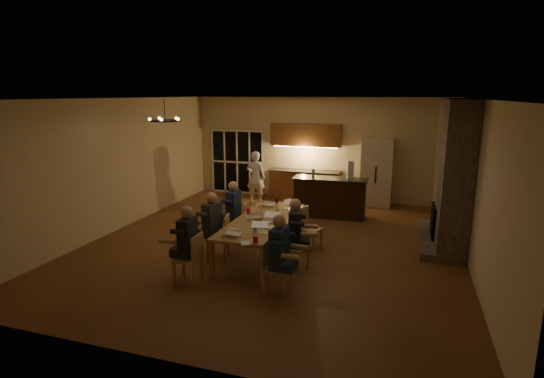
{
  "coord_description": "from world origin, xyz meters",
  "views": [
    {
      "loc": [
        2.71,
        -8.62,
        3.3
      ],
      "look_at": [
        -0.14,
        0.3,
        1.19
      ],
      "focal_mm": 28.0,
      "sensor_mm": 36.0,
      "label": 1
    }
  ],
  "objects": [
    {
      "name": "plate_left",
      "position": [
        -0.36,
        -1.51,
        0.76
      ],
      "size": [
        0.23,
        0.23,
        0.02
      ],
      "primitive_type": "cylinder",
      "color": "white",
      "rests_on": "dining_table"
    },
    {
      "name": "laptop_c",
      "position": [
        -0.25,
        -0.61,
        0.86
      ],
      "size": [
        0.4,
        0.38,
        0.23
      ],
      "primitive_type": null,
      "rotation": [
        0.0,
        0.0,
        3.54
      ],
      "color": "silver",
      "rests_on": "dining_table"
    },
    {
      "name": "person_right_mid",
      "position": [
        0.79,
        -1.18,
        0.69
      ],
      "size": [
        0.7,
        0.7,
        1.38
      ],
      "primitive_type": null,
      "rotation": [
        0.0,
        0.0,
        1.75
      ],
      "color": "#20232A",
      "rests_on": "ground"
    },
    {
      "name": "bar_bottle",
      "position": [
        0.34,
        2.48,
        1.2
      ],
      "size": [
        0.08,
        0.08,
        0.24
      ],
      "primitive_type": "cylinder",
      "color": "#99999E",
      "rests_on": "bar_island"
    },
    {
      "name": "mug_back",
      "position": [
        -0.37,
        0.2,
        0.8
      ],
      "size": [
        0.08,
        0.08,
        0.1
      ],
      "primitive_type": "cylinder",
      "color": "white",
      "rests_on": "dining_table"
    },
    {
      "name": "kitchenette",
      "position": [
        -0.3,
        4.2,
        1.2
      ],
      "size": [
        2.24,
        0.68,
        2.4
      ],
      "primitive_type": null,
      "color": "brown",
      "rests_on": "ground"
    },
    {
      "name": "laptop_a",
      "position": [
        -0.25,
        -1.72,
        0.86
      ],
      "size": [
        0.33,
        0.29,
        0.23
      ],
      "primitive_type": null,
      "rotation": [
        0.0,
        0.0,
        3.1
      ],
      "color": "silver",
      "rests_on": "dining_table"
    },
    {
      "name": "can_silver",
      "position": [
        0.03,
        -1.33,
        0.81
      ],
      "size": [
        0.07,
        0.07,
        0.12
      ],
      "primitive_type": "cylinder",
      "color": "#B2B2B7",
      "rests_on": "dining_table"
    },
    {
      "name": "floor",
      "position": [
        0.0,
        0.0,
        0.0
      ],
      "size": [
        9.0,
        9.0,
        0.0
      ],
      "primitive_type": "plane",
      "color": "brown",
      "rests_on": "ground"
    },
    {
      "name": "chair_left_mid",
      "position": [
        -0.87,
        -1.1,
        0.45
      ],
      "size": [
        0.53,
        0.53,
        0.89
      ],
      "primitive_type": null,
      "rotation": [
        0.0,
        0.0,
        -1.35
      ],
      "color": "tan",
      "rests_on": "ground"
    },
    {
      "name": "mug_front",
      "position": [
        -0.11,
        -1.07,
        0.8
      ],
      "size": [
        0.08,
        0.08,
        0.1
      ],
      "primitive_type": "cylinder",
      "color": "white",
      "rests_on": "dining_table"
    },
    {
      "name": "redcup_near",
      "position": [
        0.3,
        -2.02,
        0.81
      ],
      "size": [
        0.09,
        0.09,
        0.12
      ],
      "primitive_type": "cylinder",
      "color": "red",
      "rests_on": "dining_table"
    },
    {
      "name": "redcup_far",
      "position": [
        0.12,
        0.78,
        0.81
      ],
      "size": [
        0.09,
        0.09,
        0.12
      ],
      "primitive_type": "cylinder",
      "color": "red",
      "rests_on": "dining_table"
    },
    {
      "name": "back_wall",
      "position": [
        0.0,
        4.52,
        1.6
      ],
      "size": [
        8.0,
        0.04,
        3.2
      ],
      "primitive_type": "cube",
      "color": "beige",
      "rests_on": "ground"
    },
    {
      "name": "chair_right_near",
      "position": [
        0.76,
        -2.23,
        0.45
      ],
      "size": [
        0.45,
        0.45,
        0.89
      ],
      "primitive_type": null,
      "rotation": [
        0.0,
        0.0,
        1.55
      ],
      "color": "tan",
      "rests_on": "ground"
    },
    {
      "name": "person_left_near",
      "position": [
        -0.91,
        -2.24,
        0.69
      ],
      "size": [
        0.62,
        0.62,
        1.38
      ],
      "primitive_type": null,
      "rotation": [
        0.0,
        0.0,
        -1.54
      ],
      "color": "#20232A",
      "rests_on": "ground"
    },
    {
      "name": "can_cola",
      "position": [
        -0.17,
        0.73,
        0.81
      ],
      "size": [
        0.06,
        0.06,
        0.12
      ],
      "primitive_type": "cylinder",
      "color": "#3F0F0C",
      "rests_on": "dining_table"
    },
    {
      "name": "person_right_near",
      "position": [
        0.81,
        -2.27,
        0.69
      ],
      "size": [
        0.64,
        0.64,
        1.38
      ],
      "primitive_type": null,
      "rotation": [
        0.0,
        0.0,
        1.51
      ],
      "color": "navy",
      "rests_on": "ground"
    },
    {
      "name": "refrigerator",
      "position": [
        1.9,
        4.15,
        1.0
      ],
      "size": [
        0.9,
        0.68,
        2.0
      ],
      "primitive_type": "cube",
      "color": "beige",
      "rests_on": "ground"
    },
    {
      "name": "plate_near",
      "position": [
        0.33,
        -1.14,
        0.76
      ],
      "size": [
        0.26,
        0.26,
        0.02
      ],
      "primitive_type": "cylinder",
      "color": "white",
      "rests_on": "dining_table"
    },
    {
      "name": "right_wall",
      "position": [
        4.02,
        0.0,
        1.6
      ],
      "size": [
        0.04,
        9.0,
        3.2
      ],
      "primitive_type": "cube",
      "color": "beige",
      "rests_on": "ground"
    },
    {
      "name": "person_left_far",
      "position": [
        -0.96,
        -0.02,
        0.69
      ],
      "size": [
        0.6,
        0.6,
        1.38
      ],
      "primitive_type": null,
      "rotation": [
        0.0,
        0.0,
        -1.56
      ],
      "color": "navy",
      "rests_on": "ground"
    },
    {
      "name": "chair_right_far",
      "position": [
        0.83,
        -0.03,
        0.45
      ],
      "size": [
        0.56,
        0.56,
        0.89
      ],
      "primitive_type": null,
      "rotation": [
        0.0,
        0.0,
        1.25
      ],
      "color": "tan",
      "rests_on": "ground"
    },
    {
      "name": "bar_island",
      "position": [
        0.8,
        2.52,
        0.54
      ],
      "size": [
        2.01,
        0.76,
        1.08
      ],
      "primitive_type": "cube",
      "rotation": [
        0.0,
        0.0,
        0.04
      ],
      "color": "black",
      "rests_on": "ground"
    },
    {
      "name": "dining_table",
      "position": [
        -0.05,
        -0.65,
        0.38
      ],
      "size": [
        1.1,
        2.93,
        0.75
      ],
      "primitive_type": "cube",
      "color": "tan",
      "rests_on": "ground"
    },
    {
      "name": "bar_blender",
      "position": [
        1.32,
        2.54,
        1.32
      ],
      "size": [
        0.19,
        0.19,
        0.48
      ],
      "primitive_type": "cube",
      "rotation": [
        0.0,
        0.0,
        0.33
      ],
      "color": "silver",
      "rests_on": "bar_island"
    },
    {
      "name": "person_left_mid",
      "position": [
        -0.95,
        -1.15,
        0.69
      ],
      "size": [
        0.7,
        0.7,
        1.38
      ],
      "primitive_type": null,
      "rotation": [
        0.0,
        0.0,
        -1.76
      ],
      "color": "#343A3E",
      "rests_on": "ground"
    },
    {
      "name": "redcup_mid",
      "position": [
        -0.48,
        -0.33,
        0.81
      ],
      "size": [
        0.08,
        0.08,
        0.12
      ],
      "primitive_type": "cylinder",
      "color": "red",
      "rests_on": "dining_table"
    },
    {
      "name": "laptop_b",
      "position": [
        0.17,
        -1.47,
        0.86
      ],
      "size": [
        0.36,
        0.33,
        0.23
      ],
      "primitive_type": null,
      "rotation": [
        0.0,
        0.0,
        0.18
      ],
      "color": "silver",
      "rests_on": "dining_table"
    },
    {
      "name": "chair_left_far",
      "position": [
        -0.9,
        0.03,
        0.45
      ],
      "size": [
        0.51,
        0.51,
        0.89
      ],
      "primitive_type": null,
      "rotation": [
        0.0,
        0.0,
        -1.39
      ],
      "color": "tan",
      "rests_on": "ground"
    },
    {
      "name": "chair_left_near",
      "position": [
        -0.88,
        -2.33,
        0.45
      ],
      "size": [
        0.46,
        0.46,
        0.89
      ],
      "primitive_type": null,
      "rotation": [
        0.0,
        0.0,
        -1.53
      ],
      "color": "tan",
      "rests_on": "ground"
    },
    {
      "name": "laptop_f",
      "position": [
        0.29,
        0.35,
        0.86
      ],
      "size": [
        0.38,
        0.35,
        0.23
      ],
      "primitive_type": null,
      "rotation": [
        0.0,
        0.0,
        0.26
      ],
      "color": "silver",
      "rests_on": "dining_table"
    },
    {
      "name": "left_wall",
      "position": [
        -4.02,
        0.0,
        1.6
      ],
      "size": [
        0.04,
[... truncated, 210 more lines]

